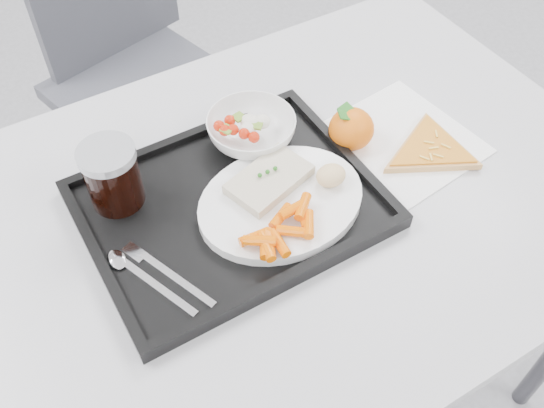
# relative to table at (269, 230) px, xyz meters

# --- Properties ---
(table) EXTENTS (1.20, 0.80, 0.75)m
(table) POSITION_rel_table_xyz_m (0.00, 0.00, 0.00)
(table) COLOR silver
(table) RESTS_ON ground
(chair) EXTENTS (0.51, 0.52, 0.93)m
(chair) POSITION_rel_table_xyz_m (0.05, 0.80, -0.15)
(chair) COLOR #3D3F46
(chair) RESTS_ON ground
(tray) EXTENTS (0.45, 0.35, 0.03)m
(tray) POSITION_rel_table_xyz_m (-0.06, 0.02, 0.08)
(tray) COLOR black
(tray) RESTS_ON table
(dinner_plate) EXTENTS (0.27, 0.27, 0.02)m
(dinner_plate) POSITION_rel_table_xyz_m (0.01, -0.02, 0.09)
(dinner_plate) COLOR white
(dinner_plate) RESTS_ON tray
(fish_fillet) EXTENTS (0.15, 0.11, 0.03)m
(fish_fillet) POSITION_rel_table_xyz_m (0.01, 0.01, 0.11)
(fish_fillet) COLOR beige
(fish_fillet) RESTS_ON dinner_plate
(bread_roll) EXTENTS (0.06, 0.05, 0.03)m
(bread_roll) POSITION_rel_table_xyz_m (0.09, -0.03, 0.12)
(bread_roll) COLOR #D4B681
(bread_roll) RESTS_ON dinner_plate
(salad_bowl) EXTENTS (0.15, 0.15, 0.05)m
(salad_bowl) POSITION_rel_table_xyz_m (0.04, 0.13, 0.11)
(salad_bowl) COLOR white
(salad_bowl) RESTS_ON tray
(cola_glass) EXTENTS (0.09, 0.09, 0.11)m
(cola_glass) POSITION_rel_table_xyz_m (-0.20, 0.12, 0.14)
(cola_glass) COLOR black
(cola_glass) RESTS_ON tray
(cutlery) EXTENTS (0.11, 0.17, 0.01)m
(cutlery) POSITION_rel_table_xyz_m (-0.22, -0.03, 0.08)
(cutlery) COLOR silver
(cutlery) RESTS_ON tray
(napkin) EXTENTS (0.28, 0.27, 0.00)m
(napkin) POSITION_rel_table_xyz_m (0.26, 0.00, 0.07)
(napkin) COLOR white
(napkin) RESTS_ON table
(tangerine) EXTENTS (0.09, 0.09, 0.08)m
(tangerine) POSITION_rel_table_xyz_m (0.19, 0.05, 0.10)
(tangerine) COLOR orange
(tangerine) RESTS_ON napkin
(pizza_slice) EXTENTS (0.20, 0.20, 0.02)m
(pizza_slice) POSITION_rel_table_xyz_m (0.30, -0.04, 0.08)
(pizza_slice) COLOR #DFAA6D
(pizza_slice) RESTS_ON napkin
(carrot_pile) EXTENTS (0.13, 0.08, 0.02)m
(carrot_pile) POSITION_rel_table_xyz_m (-0.03, -0.08, 0.11)
(carrot_pile) COLOR #F66202
(carrot_pile) RESTS_ON dinner_plate
(salad_contents) EXTENTS (0.09, 0.08, 0.02)m
(salad_contents) POSITION_rel_table_xyz_m (0.04, 0.13, 0.12)
(salad_contents) COLOR red
(salad_contents) RESTS_ON salad_bowl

